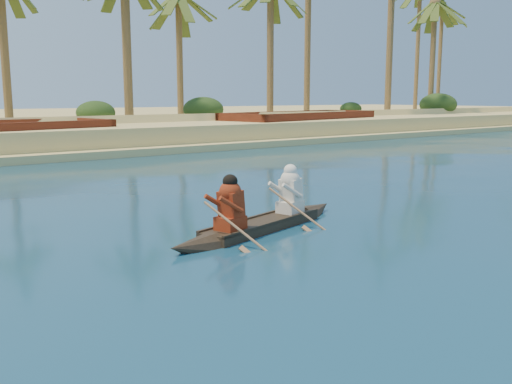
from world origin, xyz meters
TOP-DOWN VIEW (x-y plane):
  - sandy_embankment at (0.00, 46.89)m, footprint 150.00×51.00m
  - palm_grove at (0.00, 35.00)m, footprint 110.00×14.00m
  - shrub_cluster at (0.00, 31.50)m, footprint 100.00×6.00m
  - canoe at (-5.65, 6.69)m, footprint 5.49×2.09m
  - barge_right at (14.00, 27.00)m, footprint 13.19×6.42m

SIDE VIEW (x-z plane):
  - canoe at x=-5.65m, z-range -0.46..1.05m
  - sandy_embankment at x=0.00m, z-range -0.22..1.28m
  - barge_right at x=14.00m, z-range -0.32..1.79m
  - shrub_cluster at x=0.00m, z-range 0.00..2.40m
  - palm_grove at x=0.00m, z-range 0.00..16.00m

